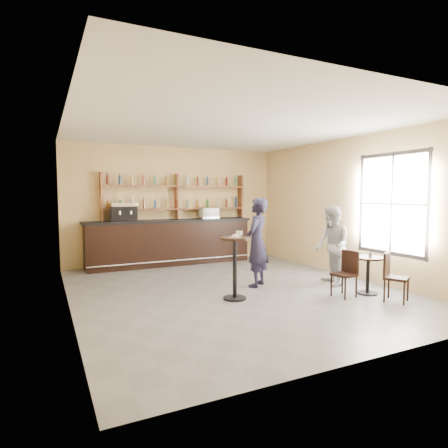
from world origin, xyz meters
name	(u,v)px	position (x,y,z in m)	size (l,w,h in m)	color
floor	(233,290)	(0.00, 0.00, 0.00)	(7.00, 7.00, 0.00)	slate
ceiling	(233,126)	(0.00, 0.00, 3.20)	(7.00, 7.00, 0.00)	white
wall_back	(175,205)	(0.00, 3.50, 1.60)	(7.00, 7.00, 0.00)	#DCBB7D
wall_front	(376,220)	(0.00, -3.50, 1.60)	(7.00, 7.00, 0.00)	#DCBB7D
wall_left	(67,213)	(-3.00, 0.00, 1.60)	(7.00, 7.00, 0.00)	#DCBB7D
wall_right	(348,207)	(3.00, 0.00, 1.60)	(7.00, 7.00, 0.00)	#DCBB7D
window_pane	(392,204)	(2.99, -1.20, 1.70)	(2.00, 2.00, 0.00)	white
window_frame	(392,204)	(2.99, -1.20, 1.70)	(0.04, 1.70, 2.10)	black
shelf_unit	(177,198)	(0.00, 3.37, 1.81)	(4.00, 0.26, 1.40)	brown
liquor_bottles	(177,191)	(0.00, 3.37, 1.98)	(3.68, 0.10, 1.00)	#8C5919
bar_counter	(170,242)	(-0.27, 3.15, 0.61)	(4.50, 0.88, 1.22)	black
espresso_machine	(124,212)	(-1.49, 3.15, 1.45)	(0.66, 0.42, 0.47)	black
pastry_case	(209,213)	(0.86, 3.15, 1.36)	(0.49, 0.39, 0.29)	silver
pedestal_table	(235,268)	(-0.27, -0.61, 0.56)	(0.55, 0.55, 1.13)	black
napkin	(235,237)	(-0.27, -0.61, 1.13)	(0.16, 0.16, 0.00)	white
donut	(236,236)	(-0.26, -0.62, 1.16)	(0.13, 0.13, 0.04)	#CD854B
cup_pedestal	(239,233)	(-0.13, -0.51, 1.18)	(0.13, 0.13, 0.10)	white
man_main	(257,242)	(0.59, 0.05, 0.91)	(0.67, 0.44, 1.83)	black
cafe_table	(368,275)	(2.17, -1.40, 0.36)	(0.56, 0.56, 0.71)	black
cup_cafe	(370,254)	(2.22, -1.40, 0.76)	(0.09, 0.09, 0.09)	white
chair_west	(344,274)	(1.62, -1.35, 0.43)	(0.37, 0.37, 0.85)	black
chair_south	(397,277)	(2.22, -2.00, 0.43)	(0.38, 0.38, 0.87)	black
patron_second	(332,246)	(2.02, -0.58, 0.83)	(0.81, 0.63, 1.67)	#939397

